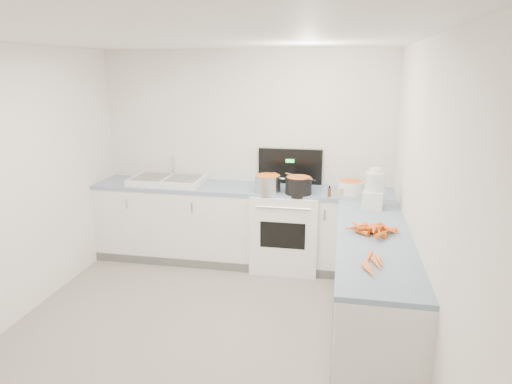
% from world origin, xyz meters
% --- Properties ---
extents(floor, '(3.50, 4.00, 0.00)m').
position_xyz_m(floor, '(0.00, 0.00, 0.00)').
color(floor, gray).
rests_on(floor, ground).
extents(ceiling, '(3.50, 4.00, 0.00)m').
position_xyz_m(ceiling, '(0.00, 0.00, 2.50)').
color(ceiling, silver).
rests_on(ceiling, ground).
extents(wall_back, '(3.50, 0.00, 2.50)m').
position_xyz_m(wall_back, '(0.00, 2.00, 1.25)').
color(wall_back, silver).
rests_on(wall_back, ground).
extents(wall_front, '(3.50, 0.00, 2.50)m').
position_xyz_m(wall_front, '(0.00, -2.00, 1.25)').
color(wall_front, silver).
rests_on(wall_front, ground).
extents(wall_left, '(0.00, 4.00, 2.50)m').
position_xyz_m(wall_left, '(-1.75, 0.00, 1.25)').
color(wall_left, silver).
rests_on(wall_left, ground).
extents(wall_right, '(0.00, 4.00, 2.50)m').
position_xyz_m(wall_right, '(1.75, 0.00, 1.25)').
color(wall_right, silver).
rests_on(wall_right, ground).
extents(counter_back, '(3.50, 0.62, 0.94)m').
position_xyz_m(counter_back, '(0.00, 1.70, 0.47)').
color(counter_back, white).
rests_on(counter_back, ground).
extents(counter_right, '(0.62, 2.20, 0.94)m').
position_xyz_m(counter_right, '(1.45, 0.30, 0.47)').
color(counter_right, white).
rests_on(counter_right, ground).
extents(stove, '(0.76, 0.65, 1.36)m').
position_xyz_m(stove, '(0.55, 1.69, 0.47)').
color(stove, white).
rests_on(stove, ground).
extents(sink, '(0.86, 0.52, 0.31)m').
position_xyz_m(sink, '(-0.90, 1.70, 0.98)').
color(sink, white).
rests_on(sink, counter_back).
extents(steel_pot, '(0.32, 0.32, 0.21)m').
position_xyz_m(steel_pot, '(0.36, 1.51, 1.03)').
color(steel_pot, silver).
rests_on(steel_pot, stove).
extents(black_pot, '(0.32, 0.32, 0.21)m').
position_xyz_m(black_pot, '(0.70, 1.52, 1.02)').
color(black_pot, black).
rests_on(black_pot, stove).
extents(wooden_spoon, '(0.32, 0.25, 0.02)m').
position_xyz_m(wooden_spoon, '(0.70, 1.52, 1.14)').
color(wooden_spoon, '#AD7A47').
rests_on(wooden_spoon, black_pot).
extents(mixing_bowl, '(0.32, 0.32, 0.14)m').
position_xyz_m(mixing_bowl, '(1.26, 1.66, 1.01)').
color(mixing_bowl, white).
rests_on(mixing_bowl, counter_back).
extents(extract_bottle, '(0.04, 0.04, 0.09)m').
position_xyz_m(extract_bottle, '(1.04, 1.46, 0.99)').
color(extract_bottle, '#593319').
rests_on(extract_bottle, counter_back).
extents(spice_jar, '(0.04, 0.04, 0.08)m').
position_xyz_m(spice_jar, '(1.16, 1.53, 0.98)').
color(spice_jar, '#E5B266').
rests_on(spice_jar, counter_back).
extents(food_processor, '(0.23, 0.27, 0.40)m').
position_xyz_m(food_processor, '(1.48, 1.15, 1.11)').
color(food_processor, white).
rests_on(food_processor, counter_right).
extents(carrot_pile, '(0.46, 0.36, 0.09)m').
position_xyz_m(carrot_pile, '(1.44, 0.37, 0.98)').
color(carrot_pile, orange).
rests_on(carrot_pile, counter_right).
extents(peeled_carrots, '(0.16, 0.42, 0.04)m').
position_xyz_m(peeled_carrots, '(1.39, -0.31, 0.96)').
color(peeled_carrots, orange).
rests_on(peeled_carrots, counter_right).
extents(peelings, '(0.23, 0.27, 0.01)m').
position_xyz_m(peelings, '(-1.13, 1.71, 1.02)').
color(peelings, tan).
rests_on(peelings, sink).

